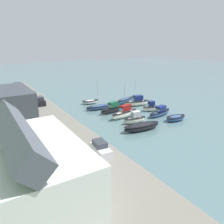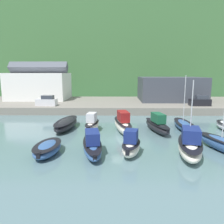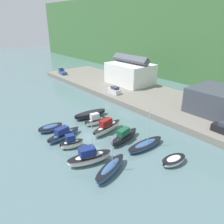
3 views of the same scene
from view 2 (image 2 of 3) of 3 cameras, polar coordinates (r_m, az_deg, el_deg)
name	(u,v)px [view 2 (image 2 of 3)]	position (r m, az deg, el deg)	size (l,w,h in m)	color
ground_plane	(122,140)	(27.29, 2.60, -7.40)	(320.00, 320.00, 0.00)	slate
hillside_backdrop	(117,56)	(102.76, 1.27, 14.46)	(240.00, 57.10, 31.35)	#42703D
quay_promenade	(118,104)	(52.46, 1.71, 2.04)	(108.99, 20.42, 1.47)	gray
harbor_clubhouse	(40,85)	(59.47, -18.40, 6.68)	(14.63, 10.95, 9.51)	white
yacht_club_building	(171,89)	(55.78, 15.06, 5.87)	(15.06, 11.30, 5.67)	#3D424C
moored_boat_0	(66,124)	(33.08, -11.89, -3.05)	(3.19, 8.48, 1.47)	black
moored_boat_1	(92,125)	(31.12, -5.23, -3.29)	(2.28, 5.49, 2.72)	white
moored_boat_2	(123,124)	(30.65, 2.81, -3.23)	(3.15, 8.24, 3.02)	white
moored_boat_3	(157,125)	(31.56, 11.69, -3.30)	(3.22, 7.90, 2.68)	black
moored_boat_4	(184,125)	(33.91, 18.32, -3.33)	(2.50, 8.24, 7.91)	#33568E
moored_boat_6	(47,148)	(23.54, -16.52, -9.11)	(2.65, 5.30, 1.21)	#33568E
moored_boat_7	(92,145)	(23.05, -5.19, -8.52)	(3.13, 7.72, 2.43)	#33568E
moored_boat_8	(131,146)	(22.45, 5.03, -8.75)	(2.73, 4.61, 2.68)	white
moored_boat_9	(190,145)	(23.49, 19.69, -8.16)	(4.00, 7.71, 7.56)	white
parked_car_0	(200,101)	(48.75, 22.03, 2.61)	(4.21, 1.82, 2.16)	black
parked_car_1	(47,101)	(47.32, -16.68, 2.72)	(4.32, 2.11, 2.16)	silver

